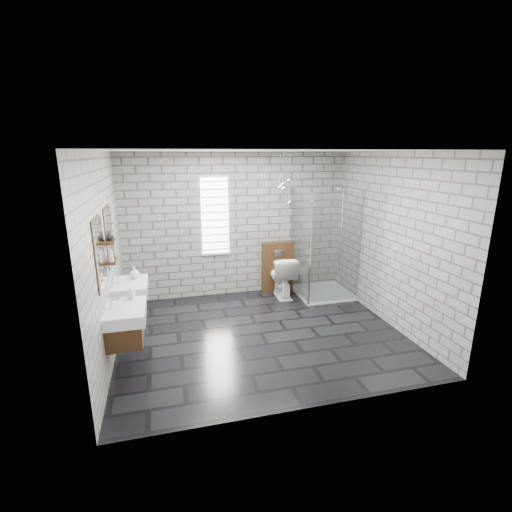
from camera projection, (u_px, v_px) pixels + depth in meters
name	position (u px, v px, depth m)	size (l,w,h in m)	color
floor	(261.00, 334.00, 5.69)	(4.20, 3.60, 0.02)	black
ceiling	(262.00, 150.00, 4.96)	(4.20, 3.60, 0.02)	white
wall_back	(236.00, 225.00, 7.01)	(4.20, 0.02, 2.70)	gray
wall_front	(310.00, 292.00, 3.64)	(4.20, 0.02, 2.70)	gray
wall_left	(105.00, 258.00, 4.82)	(0.02, 3.60, 2.70)	gray
wall_right	(390.00, 240.00, 5.84)	(0.02, 3.60, 2.70)	gray
vanity_left	(122.00, 315.00, 4.55)	(0.47, 0.70, 1.57)	#432A14
vanity_right	(128.00, 288.00, 5.42)	(0.47, 0.70, 1.57)	#432A14
shelf_lower	(111.00, 261.00, 4.80)	(0.14, 0.30, 0.03)	#432A14
shelf_upper	(109.00, 241.00, 4.73)	(0.14, 0.30, 0.03)	#432A14
window	(215.00, 216.00, 6.84)	(0.56, 0.05, 1.48)	white
cistern_panel	(277.00, 267.00, 7.33)	(0.60, 0.20, 1.00)	#432A14
flush_plate	(279.00, 253.00, 7.15)	(0.18, 0.01, 0.12)	silver
shower_enclosure	(321.00, 272.00, 7.02)	(1.00, 1.00, 2.03)	white
pendant_cluster	(285.00, 188.00, 6.60)	(0.26, 0.25, 0.93)	silver
toilet	(282.00, 276.00, 7.10)	(0.44, 0.78, 0.79)	white
soap_bottle_a	(131.00, 293.00, 4.76)	(0.08, 0.08, 0.17)	#B2B2B2
soap_bottle_b	(134.00, 272.00, 5.55)	(0.14, 0.14, 0.18)	#B2B2B2
soap_bottle_c	(110.00, 255.00, 4.68)	(0.07, 0.07, 0.18)	#B2B2B2
vase	(109.00, 236.00, 4.71)	(0.11, 0.11, 0.11)	#B2B2B2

